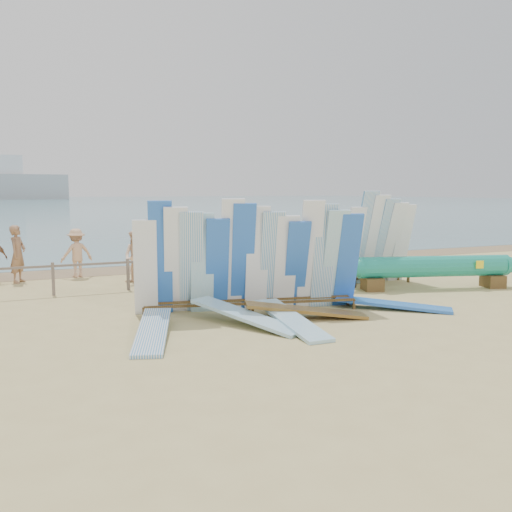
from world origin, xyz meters
name	(u,v)px	position (x,y,z in m)	size (l,w,h in m)	color
ground	(232,304)	(0.00, 0.00, 0.00)	(160.00, 160.00, 0.00)	tan
ocean	(40,202)	(0.00, 128.00, 0.00)	(320.00, 240.00, 0.02)	slate
wet_sand_strip	(162,267)	(0.00, 7.20, 0.00)	(40.00, 2.60, 0.01)	olive
fence	(195,264)	(0.00, 3.00, 0.63)	(12.08, 0.08, 0.90)	#726256
main_surfboard_rack	(251,262)	(0.12, -0.95, 1.18)	(5.28, 1.78, 2.65)	brown
side_surfboard_rack	(378,243)	(5.13, 1.03, 1.26)	(2.48, 0.90, 2.81)	brown
outrigger_canoe	(434,268)	(6.11, -0.33, 0.61)	(6.65, 2.37, 0.96)	brown
vendor_table	(318,283)	(2.47, 0.00, 0.37)	(0.86, 0.62, 1.11)	brown
flat_board_d	(393,309)	(3.33, -2.07, 0.00)	(0.56, 2.70, 0.07)	blue
flat_board_b	(291,327)	(0.31, -2.62, 0.00)	(0.56, 2.70, 0.07)	#86C1D7
flat_board_c	(306,319)	(0.95, -2.11, 0.00)	(0.56, 2.70, 0.07)	olive
flat_board_a	(246,326)	(-0.51, -2.14, 0.00)	(0.56, 2.70, 0.07)	#86C1D7
flat_board_e	(153,338)	(-2.50, -2.28, 0.00)	(0.56, 2.70, 0.07)	white
beach_chair_left	(236,270)	(1.59, 3.69, 0.28)	(0.85, 0.86, 0.97)	red
beach_chair_right	(221,272)	(1.07, 3.70, 0.23)	(0.50, 0.51, 0.78)	red
stroller	(253,263)	(2.33, 4.10, 0.41)	(0.66, 0.84, 1.03)	red
beachgoer_2	(136,257)	(-1.58, 3.98, 0.81)	(0.79, 0.38, 1.62)	beige
beachgoer_10	(329,245)	(5.88, 5.06, 0.78)	(0.92, 0.40, 1.56)	#8C6042
beachgoer_8	(272,248)	(2.92, 3.87, 0.93)	(0.90, 0.43, 1.85)	beige
beachgoer_9	(291,243)	(4.57, 5.62, 0.85)	(1.10, 0.45, 1.70)	tan
beachgoer_3	(77,253)	(-3.10, 6.03, 0.80)	(1.03, 0.42, 1.59)	tan
beachgoer_1	(18,254)	(-4.86, 5.62, 0.89)	(0.65, 0.35, 1.77)	#8C6042
beachgoer_4	(148,247)	(-0.85, 5.62, 0.94)	(1.10, 0.48, 1.88)	#8C6042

